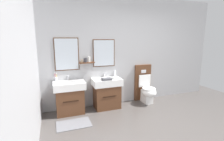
{
  "coord_description": "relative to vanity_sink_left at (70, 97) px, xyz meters",
  "views": [
    {
      "loc": [
        -2.06,
        -1.99,
        1.72
      ],
      "look_at": [
        -0.73,
        1.62,
        0.97
      ],
      "focal_mm": 26.73,
      "sensor_mm": 36.0,
      "label": 1
    }
  ],
  "objects": [
    {
      "name": "toilet",
      "position": [
        2.02,
        0.0,
        -0.01
      ],
      "size": [
        0.48,
        0.62,
        1.0
      ],
      "color": "#56331E",
      "rests_on": "ground"
    },
    {
      "name": "wall_back",
      "position": [
        1.7,
        0.26,
        0.99
      ],
      "size": [
        4.93,
        0.27,
        2.76
      ],
      "color": "#A8A8AA",
      "rests_on": "ground"
    },
    {
      "name": "wall_left",
      "position": [
        -0.69,
        -1.78,
        0.99
      ],
      "size": [
        0.12,
        4.21,
        2.76
      ],
      "primitive_type": "cube",
      "color": "#A8A8AA",
      "rests_on": "ground"
    },
    {
      "name": "bath_mat",
      "position": [
        0.0,
        -0.59,
        -0.38
      ],
      "size": [
        0.68,
        0.44,
        0.01
      ],
      "primitive_type": "cube",
      "color": "slate",
      "rests_on": "ground"
    },
    {
      "name": "tap_on_left_sink",
      "position": [
        0.0,
        0.17,
        0.42
      ],
      "size": [
        0.03,
        0.13,
        0.11
      ],
      "color": "silver",
      "rests_on": "vanity_sink_left"
    },
    {
      "name": "soap_dispenser",
      "position": [
        1.18,
        0.17,
        0.43
      ],
      "size": [
        0.06,
        0.06,
        0.19
      ],
      "color": "white",
      "rests_on": "vanity_sink_right"
    },
    {
      "name": "vanity_sink_left",
      "position": [
        0.0,
        0.0,
        0.0
      ],
      "size": [
        0.7,
        0.48,
        0.74
      ],
      "color": "#56331E",
      "rests_on": "ground"
    },
    {
      "name": "folded_hand_towel",
      "position": [
        0.86,
        -0.14,
        0.38
      ],
      "size": [
        0.22,
        0.16,
        0.04
      ],
      "primitive_type": "cube",
      "color": "#47474C",
      "rests_on": "vanity_sink_right"
    },
    {
      "name": "toothbrush_cup",
      "position": [
        -0.27,
        0.16,
        0.41
      ],
      "size": [
        0.07,
        0.07,
        0.21
      ],
      "color": "silver",
      "rests_on": "vanity_sink_left"
    },
    {
      "name": "vanity_sink_right",
      "position": [
        0.9,
        0.0,
        0.0
      ],
      "size": [
        0.7,
        0.48,
        0.74
      ],
      "color": "#56331E",
      "rests_on": "ground"
    },
    {
      "name": "tap_on_right_sink",
      "position": [
        0.9,
        0.17,
        0.42
      ],
      "size": [
        0.03,
        0.13,
        0.11
      ],
      "color": "silver",
      "rests_on": "vanity_sink_right"
    }
  ]
}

